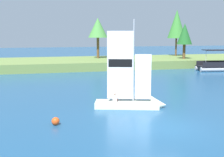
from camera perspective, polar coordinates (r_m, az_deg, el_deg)
ground_plane at (r=16.71m, az=10.11°, el=-9.28°), size 200.00×200.00×0.00m
shore_bank at (r=46.16m, az=-5.79°, el=2.95°), size 80.00×12.33×1.18m
shoreline_tree_left at (r=47.84m, az=-2.73°, el=9.62°), size 3.09×3.09×6.38m
shoreline_tree_midleft at (r=48.00m, az=13.73°, el=8.23°), size 2.38×2.38×5.49m
shoreline_tree_centre at (r=53.97m, az=12.29°, el=10.13°), size 3.12×3.12×8.02m
wooden_dock at (r=44.87m, az=18.17°, el=1.87°), size 1.56×4.25×0.36m
sailboat at (r=20.79m, az=5.06°, el=-4.37°), size 5.11×2.74×6.49m
pontoon_boat at (r=43.69m, az=19.40°, el=2.32°), size 5.64×3.08×2.89m
channel_buoy at (r=17.18m, az=-10.76°, el=-8.02°), size 0.45×0.45×0.45m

